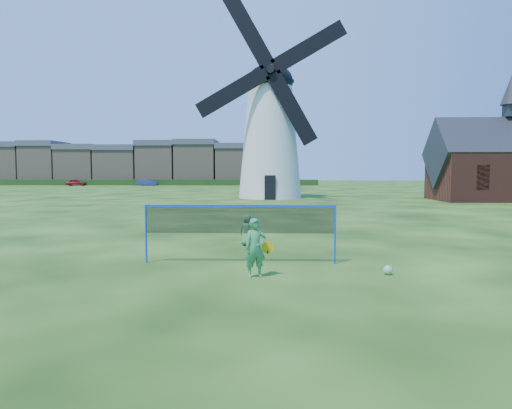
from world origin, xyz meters
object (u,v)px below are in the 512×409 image
object	(u,v)px
badminton_net	(240,220)
player_girl	(256,248)
play_ball	(388,270)
windmill	(270,132)
car_right	(148,182)
player_boy	(247,230)
chapel	(509,165)
car_left	(76,183)

from	to	relation	value
badminton_net	player_girl	bearing A→B (deg)	-73.73
badminton_net	play_ball	distance (m)	3.91
windmill	car_right	size ratio (longest dim) A/B	5.12
play_ball	player_boy	bearing A→B (deg)	131.06
chapel	player_boy	xyz separation A→B (m)	(-20.55, -23.41, -2.42)
player_boy	play_ball	size ratio (longest dim) A/B	4.69
play_ball	car_right	size ratio (longest dim) A/B	0.06
car_left	car_right	size ratio (longest dim) A/B	0.96
chapel	badminton_net	world-z (taller)	chapel
badminton_net	player_girl	world-z (taller)	badminton_net
badminton_net	player_boy	distance (m)	2.89
windmill	player_boy	distance (m)	27.12
badminton_net	player_girl	distance (m)	1.71
chapel	play_ball	size ratio (longest dim) A/B	56.03
play_ball	car_left	xyz separation A→B (m)	(-35.05, 63.59, 0.45)
chapel	player_girl	distance (m)	34.42
windmill	car_left	bearing A→B (deg)	134.38
chapel	player_girl	xyz separation A→B (m)	(-20.15, -27.81, -2.25)
chapel	badminton_net	xyz separation A→B (m)	(-20.61, -26.23, -1.79)
chapel	car_right	size ratio (longest dim) A/B	3.60
badminton_net	chapel	bearing A→B (deg)	51.84
play_ball	windmill	bearing A→B (deg)	95.13
badminton_net	player_boy	xyz separation A→B (m)	(0.06, 2.82, -0.62)
chapel	play_ball	distance (m)	32.43
chapel	car_left	xyz separation A→B (m)	(-52.08, 36.14, -2.37)
player_girl	windmill	bearing A→B (deg)	73.47
windmill	play_ball	xyz separation A→B (m)	(2.74, -30.58, -5.92)
windmill	play_ball	size ratio (longest dim) A/B	79.64
player_girl	play_ball	size ratio (longest dim) A/B	6.19
windmill	badminton_net	distance (m)	29.78
windmill	chapel	world-z (taller)	windmill
player_boy	windmill	bearing A→B (deg)	-75.71
car_right	player_boy	bearing A→B (deg)	-157.85
player_girl	car_right	xyz separation A→B (m)	(-20.52, 66.04, -0.12)
player_boy	play_ball	world-z (taller)	player_boy
windmill	car_left	size ratio (longest dim) A/B	5.33
windmill	car_left	xyz separation A→B (m)	(-32.30, 33.01, -5.47)
windmill	badminton_net	bearing A→B (deg)	-91.62
player_boy	car_right	bearing A→B (deg)	-55.96
badminton_net	player_girl	size ratio (longest dim) A/B	3.71
player_boy	car_left	bearing A→B (deg)	-46.14
chapel	player_boy	distance (m)	31.25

